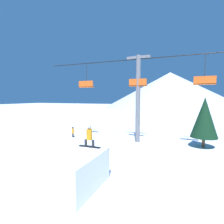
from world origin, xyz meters
name	(u,v)px	position (x,y,z in m)	size (l,w,h in m)	color
ground_plane	(60,191)	(0.00, 0.00, 0.00)	(220.00, 220.00, 0.00)	white
mountain_ridge	(170,90)	(0.00, 80.93, 8.24)	(61.40, 61.40, 16.48)	silver
snow_ramp	(78,171)	(0.67, 0.59, 0.88)	(2.07, 3.45, 1.76)	white
snowboarder	(89,136)	(0.57, 2.03, 2.42)	(1.38, 0.33, 1.31)	black
chairlift	(138,92)	(1.29, 10.93, 5.18)	(21.26, 0.47, 8.90)	slate
pine_tree_near	(204,118)	(7.48, 11.27, 2.80)	(2.37, 2.37, 4.67)	#4C3823
distant_skier	(73,132)	(-6.22, 10.22, 0.67)	(0.24, 0.24, 1.23)	black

